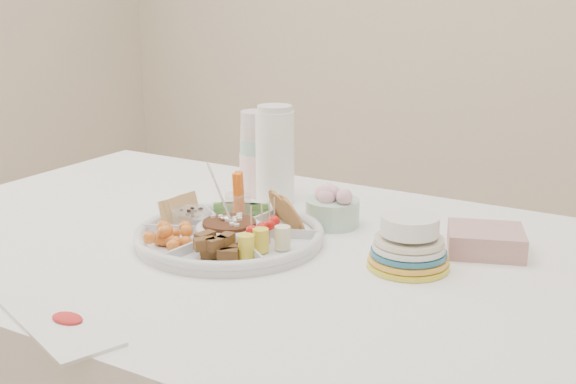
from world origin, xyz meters
The scene contains 14 objects.
party_tray centered at (0.01, -0.02, 0.78)m, with size 0.38×0.38×0.04m, color silver.
bean_dip centered at (0.01, -0.02, 0.79)m, with size 0.11×0.11×0.04m, color #391A0C.
tortillas centered at (0.09, 0.08, 0.80)m, with size 0.11×0.11×0.06m, color #AF754C, non-canonical shape.
carrot_cucumber centered at (-0.04, 0.10, 0.82)m, with size 0.11×0.11×0.10m, color orange, non-canonical shape.
pita_raisins centered at (-0.12, -0.01, 0.80)m, with size 0.12×0.12×0.06m, color tan, non-canonical shape.
cherries centered at (-0.06, -0.13, 0.79)m, with size 0.11×0.11×0.05m, color orange, non-canonical shape.
granola_chunks centered at (0.07, -0.14, 0.79)m, with size 0.10×0.10×0.04m, color #543621, non-canonical shape.
banana_tomato centered at (0.14, -0.03, 0.82)m, with size 0.10×0.10×0.08m, color #DEBE57, non-canonical shape.
cup_stack centered at (-0.13, 0.31, 0.88)m, with size 0.09×0.09×0.24m, color beige.
thermos centered at (-0.06, 0.27, 0.88)m, with size 0.09×0.09×0.24m, color white.
flower_bowl centered at (0.14, 0.18, 0.80)m, with size 0.12×0.12×0.09m, color #A7C1B2.
napkin_stack centered at (0.48, 0.19, 0.78)m, with size 0.14×0.13×0.05m, color tan.
plate_stack centered at (0.38, 0.04, 0.81)m, with size 0.15×0.15×0.10m, color #F9CD53.
placemat centered at (-0.03, -0.45, 0.76)m, with size 0.31×0.10×0.01m, color white.
Camera 1 is at (0.82, -1.16, 1.27)m, focal length 45.00 mm.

